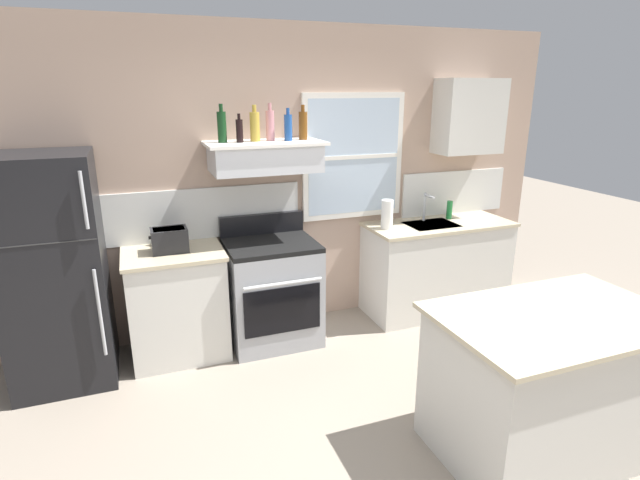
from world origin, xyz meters
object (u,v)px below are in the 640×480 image
(stove_range, at_px, (272,291))
(kitchen_island, at_px, (548,382))
(bottle_balsamic_dark, at_px, (239,130))
(paper_towel_roll, at_px, (387,214))
(bottle_blue_liqueur, at_px, (288,127))
(toaster, at_px, (170,240))
(dish_soap_bottle, at_px, (449,210))
(bottle_champagne_gold_foil, at_px, (255,126))
(refrigerator, at_px, (54,272))
(bottle_amber_wine, at_px, (303,125))
(bottle_dark_green_wine, at_px, (222,126))
(bottle_rose_pink, at_px, (270,125))

(stove_range, xyz_separation_m, kitchen_island, (1.19, -1.94, -0.01))
(bottle_balsamic_dark, xyz_separation_m, paper_towel_roll, (1.33, -0.06, -0.79))
(stove_range, relative_size, bottle_blue_liqueur, 4.13)
(toaster, height_order, dish_soap_bottle, toaster)
(bottle_champagne_gold_foil, xyz_separation_m, dish_soap_bottle, (1.94, 0.00, -0.87))
(bottle_champagne_gold_foil, relative_size, kitchen_island, 0.21)
(toaster, bearing_deg, bottle_balsamic_dark, 4.10)
(refrigerator, distance_m, bottle_balsamic_dark, 1.75)
(toaster, relative_size, stove_range, 0.27)
(toaster, relative_size, bottle_amber_wine, 1.04)
(stove_range, height_order, bottle_amber_wine, bottle_amber_wine)
(bottle_dark_green_wine, distance_m, bottle_champagne_gold_foil, 0.27)
(stove_range, relative_size, bottle_rose_pink, 3.61)
(bottle_blue_liqueur, height_order, dish_soap_bottle, bottle_blue_liqueur)
(stove_range, bearing_deg, toaster, 176.58)
(paper_towel_roll, distance_m, dish_soap_bottle, 0.76)
(refrigerator, xyz_separation_m, toaster, (0.84, 0.07, 0.14))
(bottle_blue_liqueur, distance_m, bottle_amber_wine, 0.15)
(bottle_champagne_gold_foil, height_order, bottle_amber_wine, bottle_champagne_gold_foil)
(stove_range, distance_m, bottle_amber_wine, 1.45)
(refrigerator, xyz_separation_m, paper_towel_roll, (2.78, 0.06, 0.18))
(dish_soap_bottle, bearing_deg, toaster, -178.11)
(bottle_amber_wine, bearing_deg, stove_range, -160.46)
(refrigerator, relative_size, bottle_rose_pink, 5.75)
(refrigerator, height_order, bottle_dark_green_wine, bottle_dark_green_wine)
(bottle_dark_green_wine, relative_size, bottle_balsamic_dark, 1.33)
(refrigerator, distance_m, bottle_amber_wine, 2.23)
(paper_towel_roll, bearing_deg, bottle_champagne_gold_foil, 175.21)
(bottle_rose_pink, height_order, bottle_amber_wine, bottle_rose_pink)
(refrigerator, distance_m, bottle_rose_pink, 1.99)
(bottle_dark_green_wine, xyz_separation_m, bottle_balsamic_dark, (0.13, -0.04, -0.03))
(refrigerator, distance_m, bottle_blue_liqueur, 2.10)
(bottle_blue_liqueur, xyz_separation_m, paper_towel_roll, (0.93, -0.05, -0.81))
(stove_range, height_order, kitchen_island, stove_range)
(kitchen_island, bearing_deg, bottle_champagne_gold_foil, 121.17)
(bottle_rose_pink, bearing_deg, toaster, -174.11)
(stove_range, xyz_separation_m, bottle_balsamic_dark, (-0.20, 0.09, 1.38))
(stove_range, distance_m, bottle_dark_green_wine, 1.45)
(bottle_dark_green_wine, distance_m, dish_soap_bottle, 2.38)
(toaster, bearing_deg, stove_range, -3.42)
(toaster, bearing_deg, bottle_champagne_gold_foil, 6.76)
(bottle_dark_green_wine, distance_m, kitchen_island, 2.94)
(refrigerator, height_order, toaster, refrigerator)
(refrigerator, xyz_separation_m, bottle_blue_liqueur, (1.85, 0.11, 0.99))
(refrigerator, bearing_deg, bottle_dark_green_wine, 6.77)
(paper_towel_roll, bearing_deg, dish_soap_bottle, 7.56)
(bottle_dark_green_wine, height_order, bottle_champagne_gold_foil, bottle_dark_green_wine)
(refrigerator, height_order, dish_soap_bottle, refrigerator)
(refrigerator, height_order, kitchen_island, refrigerator)
(refrigerator, distance_m, dish_soap_bottle, 3.54)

